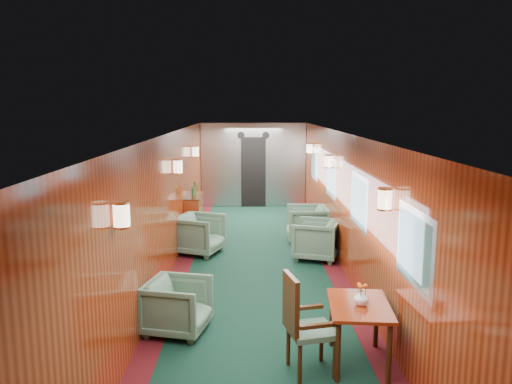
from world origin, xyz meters
TOP-DOWN VIEW (x-y plane):
  - room at (0.00, 0.00)m, footprint 12.00×12.10m
  - bulkhead at (0.00, 5.91)m, footprint 2.98×0.17m
  - windows_right at (1.49, 0.25)m, footprint 0.02×8.60m
  - wall_sconces at (0.00, 0.57)m, footprint 2.97×7.97m
  - dining_table at (1.06, -3.10)m, footprint 0.74×0.99m
  - side_chair at (0.41, -3.29)m, footprint 0.59×0.61m
  - credenza at (-1.34, 2.41)m, footprint 0.33×1.06m
  - flower_vase at (1.07, -3.13)m, footprint 0.21×0.21m
  - armchair_left_near at (-1.06, -2.27)m, footprint 0.91×0.89m
  - armchair_left_far at (-1.12, 1.18)m, footprint 1.09×1.07m
  - armchair_right_near at (1.11, 0.80)m, footprint 1.03×1.02m
  - armchair_right_far at (1.09, 2.02)m, footprint 0.87×0.85m

SIDE VIEW (x-z plane):
  - armchair_left_near at x=-1.06m, z-range 0.00..0.69m
  - armchair_right_near at x=1.11m, z-range 0.00..0.75m
  - armchair_left_far at x=-1.12m, z-range 0.00..0.77m
  - armchair_right_far at x=1.09m, z-range 0.00..0.77m
  - credenza at x=-1.34m, z-range -0.13..1.10m
  - dining_table at x=1.06m, z-range 0.24..0.94m
  - side_chair at x=0.41m, z-range 0.05..1.15m
  - flower_vase at x=1.07m, z-range 0.70..0.87m
  - bulkhead at x=0.00m, z-range -0.01..2.38m
  - windows_right at x=1.49m, z-range 1.05..1.85m
  - room at x=0.00m, z-range 0.43..2.83m
  - wall_sconces at x=0.00m, z-range 1.66..1.91m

